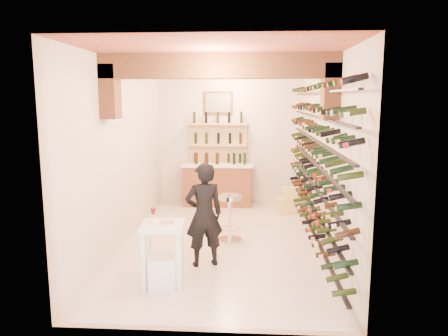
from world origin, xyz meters
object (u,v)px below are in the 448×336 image
white_stool (160,272)px  person (204,215)px  back_counter (217,184)px  wine_rack (311,157)px  crate_lower (290,205)px  tasting_table (163,235)px  chrome_barstool (230,214)px

white_stool → person: (0.51, 0.83, 0.58)m
back_counter → person: (0.08, -3.74, 0.27)m
wine_rack → crate_lower: bearing=93.6°
tasting_table → chrome_barstool: tasting_table is taller
tasting_table → person: person is taller
wine_rack → crate_lower: wine_rack is taller
tasting_table → wine_rack: bearing=33.1°
back_counter → tasting_table: bearing=-95.5°
white_stool → crate_lower: (2.13, 3.98, -0.05)m
wine_rack → chrome_barstool: (-1.41, 0.06, -1.05)m
tasting_table → person: size_ratio=0.64×
back_counter → person: size_ratio=1.06×
back_counter → person: bearing=-88.8°
wine_rack → back_counter: 3.38m
back_counter → crate_lower: size_ratio=2.99×
wine_rack → white_stool: (-2.27, -1.92, -1.33)m
person → tasting_table: bearing=33.1°
crate_lower → chrome_barstool: bearing=-122.5°
tasting_table → chrome_barstool: bearing=60.3°
back_counter → tasting_table: size_ratio=1.65×
person → chrome_barstool: size_ratio=1.89×
white_stool → crate_lower: white_stool is taller
person → crate_lower: size_ratio=2.83×
person → white_stool: bearing=38.0°
chrome_barstool → crate_lower: size_ratio=1.50×
wine_rack → white_stool: bearing=-139.8°
chrome_barstool → white_stool: bearing=-113.5°
wine_rack → person: 2.19m
white_stool → person: person is taller
wine_rack → tasting_table: (-2.25, -1.76, -0.85)m
wine_rack → tasting_table: 2.98m
tasting_table → crate_lower: size_ratio=1.81×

